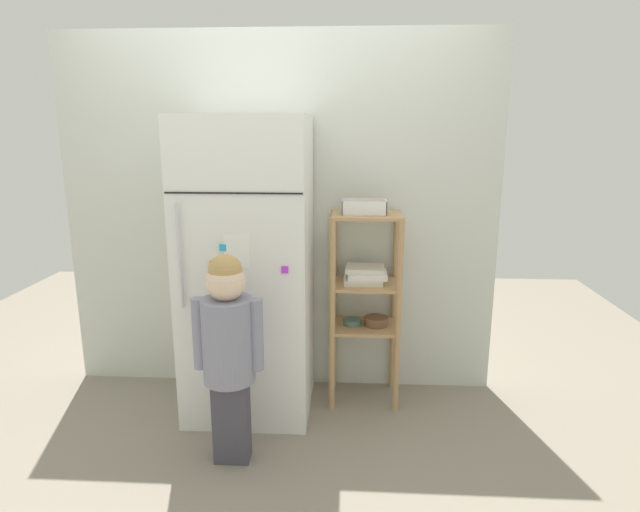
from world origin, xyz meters
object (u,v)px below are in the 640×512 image
refrigerator (248,269)px  fruit_bin (367,209)px  child_standing (228,340)px  pantry_shelf_unit (365,290)px

refrigerator → fruit_bin: bearing=10.0°
refrigerator → fruit_bin: (0.68, 0.12, 0.34)m
refrigerator → fruit_bin: 0.77m
child_standing → refrigerator: bearing=90.2°
child_standing → pantry_shelf_unit: pantry_shelf_unit is taller
refrigerator → pantry_shelf_unit: 0.72m
fruit_bin → child_standing: bearing=-135.4°
refrigerator → child_standing: 0.59m
pantry_shelf_unit → fruit_bin: size_ratio=4.59×
pantry_shelf_unit → fruit_bin: bearing=-90.2°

